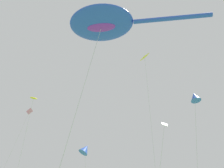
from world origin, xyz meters
name	(u,v)px	position (x,y,z in m)	size (l,w,h in m)	color
big_show_kite	(104,24)	(2.71, 8.46, 16.85)	(6.96, 10.08, 17.34)	blue
small_kite_diamond_red	(195,97)	(10.39, 5.19, 12.90)	(0.82, 2.63, 13.36)	blue
small_kite_delta_white	(24,123)	(9.74, 27.15, 17.11)	(3.02, 3.14, 19.15)	pink
small_kite_triangle_green	(146,68)	(10.72, 9.46, 18.24)	(2.00, 1.41, 19.98)	yellow
small_kite_streamer_purple	(33,102)	(7.46, 22.78, 17.52)	(2.95, 4.77, 18.16)	yellow
small_kite_tiny_distant	(85,149)	(9.60, 16.01, 10.87)	(1.77, 1.46, 11.48)	blue
small_kite_bird_shape	(163,143)	(9.30, 7.93, 9.40)	(1.32, 3.44, 11.00)	white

